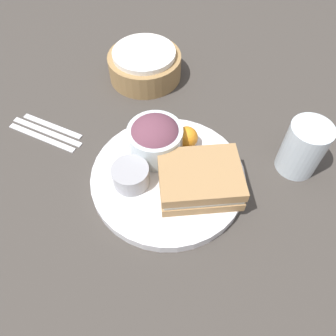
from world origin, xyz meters
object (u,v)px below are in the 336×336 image
knife (47,131)px  bread_basket (145,65)px  plate (168,177)px  dressing_cup (131,176)px  salad_bowl (155,138)px  drink_glass (303,148)px  spoon (52,126)px  sandwich (200,179)px  fork (41,137)px

knife → bread_basket: bearing=-112.0°
plate → dressing_cup: 0.07m
salad_bowl → drink_glass: (0.27, 0.06, -0.00)m
plate → knife: size_ratio=1.67×
plate → dressing_cup: dressing_cup is taller
drink_glass → knife: bearing=-173.4°
bread_basket → spoon: bearing=-122.7°
sandwich → drink_glass: (0.17, 0.12, 0.01)m
sandwich → spoon: (-0.34, 0.07, -0.04)m
dressing_cup → fork: bearing=164.7°
salad_bowl → bread_basket: bearing=113.5°
fork → knife: size_ratio=0.95×
salad_bowl → drink_glass: 0.27m
sandwich → dressing_cup: bearing=-169.2°
plate → knife: (-0.28, 0.05, -0.01)m
salad_bowl → spoon: bearing=176.2°
salad_bowl → fork: (-0.24, -0.02, -0.06)m
plate → bread_basket: bread_basket is taller
sandwich → salad_bowl: 0.12m
dressing_cup → bread_basket: 0.32m
plate → fork: bearing=174.5°
fork → salad_bowl: bearing=-166.3°
salad_bowl → knife: salad_bowl is taller
fork → bread_basket: bearing=-110.7°
knife → spoon: size_ratio=1.17×
salad_bowl → dressing_cup: 0.09m
salad_bowl → fork: salad_bowl is taller
knife → plate: bearing=180.0°
dressing_cup → fork: (-0.22, 0.06, -0.04)m
fork → spoon: same height
sandwich → drink_glass: size_ratio=1.59×
dressing_cup → bread_basket: bearing=104.4°
bread_basket → drink_glass: bearing=-25.5°
sandwich → bread_basket: 0.35m
sandwich → bread_basket: (-0.20, 0.29, -0.01)m
salad_bowl → sandwich: bearing=-30.3°
sandwich → dressing_cup: size_ratio=2.58×
knife → spoon: (0.00, 0.02, 0.00)m
bread_basket → fork: (-0.14, -0.25, -0.03)m
dressing_cup → knife: size_ratio=0.39×
plate → dressing_cup: bearing=-149.8°
salad_bowl → bread_basket: salad_bowl is taller
plate → sandwich: (0.06, -0.01, 0.04)m
bread_basket → knife: bread_basket is taller
sandwich → salad_bowl: bearing=149.7°
fork → plate: bearing=-176.4°
plate → knife: bearing=170.9°
plate → bread_basket: bearing=116.6°
plate → drink_glass: (0.23, 0.10, 0.04)m
sandwich → salad_bowl: (-0.10, 0.06, 0.01)m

